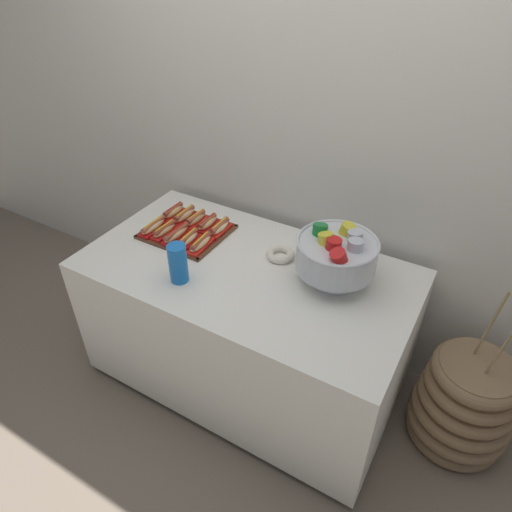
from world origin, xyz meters
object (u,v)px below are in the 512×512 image
at_px(floor_vase, 463,403).
at_px(hot_dog_8, 208,223).
at_px(buffet_table, 247,323).
at_px(hot_dog_5, 173,212).
at_px(punch_bowl, 337,254).
at_px(cup_stack, 178,263).
at_px(hot_dog_7, 196,219).
at_px(hot_dog_2, 176,234).
at_px(donut, 280,254).
at_px(hot_dog_0, 153,227).
at_px(hot_dog_3, 188,239).
at_px(serving_tray, 187,232).
at_px(hot_dog_1, 165,230).
at_px(hot_dog_9, 219,228).
at_px(hot_dog_6, 184,216).
at_px(hot_dog_4, 201,243).

height_order(floor_vase, hot_dog_8, floor_vase).
xyz_separation_m(buffet_table, hot_dog_5, (-0.57, 0.18, 0.40)).
xyz_separation_m(punch_bowl, cup_stack, (-0.60, -0.34, -0.06)).
relative_size(hot_dog_7, cup_stack, 0.83).
bearing_deg(hot_dog_2, punch_bowl, 6.90).
height_order(cup_stack, donut, cup_stack).
distance_m(hot_dog_0, hot_dog_3, 0.23).
bearing_deg(floor_vase, serving_tray, -176.51).
xyz_separation_m(hot_dog_1, hot_dog_9, (0.22, 0.17, -0.00)).
bearing_deg(punch_bowl, serving_tray, -178.91).
height_order(hot_dog_6, hot_dog_8, hot_dog_6).
distance_m(floor_vase, serving_tray, 1.58).
distance_m(buffet_table, hot_dog_0, 0.69).
bearing_deg(donut, floor_vase, 2.16).
bearing_deg(donut, hot_dog_0, -168.44).
height_order(hot_dog_6, punch_bowl, punch_bowl).
relative_size(hot_dog_1, cup_stack, 0.88).
bearing_deg(floor_vase, hot_dog_7, -179.68).
bearing_deg(hot_dog_7, hot_dog_4, -47.73).
xyz_separation_m(serving_tray, hot_dog_7, (-0.00, 0.08, 0.03)).
relative_size(floor_vase, hot_dog_4, 5.10).
bearing_deg(punch_bowl, hot_dog_9, 174.20).
bearing_deg(hot_dog_7, hot_dog_2, -90.00).
bearing_deg(hot_dog_3, buffet_table, -2.50).
distance_m(hot_dog_2, hot_dog_6, 0.18).
bearing_deg(buffet_table, hot_dog_5, 162.44).
relative_size(hot_dog_2, hot_dog_8, 1.20).
bearing_deg(hot_dog_8, hot_dog_6, -180.00).
bearing_deg(hot_dog_1, hot_dog_3, 0.00).
bearing_deg(hot_dog_4, cup_stack, -76.64).
distance_m(floor_vase, hot_dog_3, 1.53).
xyz_separation_m(buffet_table, punch_bowl, (0.39, 0.11, 0.51)).
bearing_deg(hot_dog_0, hot_dog_2, 0.00).
distance_m(hot_dog_5, donut, 0.67).
relative_size(hot_dog_1, hot_dog_6, 0.98).
height_order(buffet_table, punch_bowl, punch_bowl).
relative_size(serving_tray, donut, 2.97).
relative_size(hot_dog_5, punch_bowl, 0.44).
xyz_separation_m(hot_dog_9, cup_stack, (0.06, -0.41, 0.06)).
bearing_deg(hot_dog_4, hot_dog_1, -180.00).
bearing_deg(hot_dog_2, hot_dog_7, 90.00).
xyz_separation_m(buffet_table, hot_dog_4, (-0.27, 0.02, 0.40)).
relative_size(hot_dog_7, hot_dog_8, 1.01).
bearing_deg(hot_dog_4, floor_vase, 7.38).
distance_m(buffet_table, punch_bowl, 0.65).
xyz_separation_m(hot_dog_0, hot_dog_4, (0.30, 0.00, 0.00)).
distance_m(hot_dog_3, hot_dog_4, 0.08).
bearing_deg(hot_dog_8, punch_bowl, -5.21).
xyz_separation_m(hot_dog_4, hot_dog_5, (-0.30, 0.16, 0.00)).
xyz_separation_m(hot_dog_8, punch_bowl, (0.74, -0.07, 0.12)).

